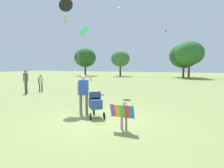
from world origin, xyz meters
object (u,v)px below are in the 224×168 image
(child_with_butterfly_kite, at_px, (124,113))
(kite_adult_black, at_px, (66,6))
(person_adult_flyer, at_px, (84,91))
(kite_green_novelty, at_px, (84,33))
(person_red_shirt, at_px, (26,80))
(stroller, at_px, (95,102))
(person_sitting_far, at_px, (41,81))

(child_with_butterfly_kite, xyz_separation_m, kite_adult_black, (-4.01, 2.65, 4.41))
(person_adult_flyer, height_order, kite_green_novelty, kite_green_novelty)
(kite_adult_black, distance_m, person_red_shirt, 7.37)
(kite_green_novelty, bearing_deg, person_red_shirt, -168.32)
(stroller, distance_m, person_sitting_far, 9.80)
(person_adult_flyer, height_order, person_red_shirt, person_adult_flyer)
(child_with_butterfly_kite, height_order, person_adult_flyer, person_adult_flyer)
(person_sitting_far, bearing_deg, kite_green_novelty, -7.08)
(person_red_shirt, bearing_deg, stroller, -27.64)
(person_sitting_far, bearing_deg, person_red_shirt, -91.95)
(child_with_butterfly_kite, relative_size, person_sitting_far, 0.69)
(person_sitting_far, bearing_deg, child_with_butterfly_kite, -35.31)
(child_with_butterfly_kite, relative_size, kite_adult_black, 0.18)
(person_adult_flyer, distance_m, person_sitting_far, 9.13)
(kite_green_novelty, relative_size, person_red_shirt, 2.75)
(person_adult_flyer, distance_m, kite_adult_black, 4.53)
(stroller, bearing_deg, kite_green_novelty, 125.08)
(kite_green_novelty, distance_m, person_red_shirt, 5.57)
(child_with_butterfly_kite, distance_m, person_sitting_far, 11.74)
(person_sitting_far, bearing_deg, kite_adult_black, -36.60)
(kite_adult_black, distance_m, person_sitting_far, 8.10)
(person_adult_flyer, height_order, person_sitting_far, person_adult_flyer)
(person_red_shirt, bearing_deg, person_adult_flyer, -28.45)
(person_adult_flyer, height_order, kite_adult_black, kite_adult_black)
(kite_adult_black, xyz_separation_m, kite_green_novelty, (-1.18, 3.59, -0.70))
(person_adult_flyer, relative_size, kite_green_novelty, 0.36)
(person_red_shirt, distance_m, person_sitting_far, 1.48)
(child_with_butterfly_kite, height_order, person_red_shirt, person_red_shirt)
(kite_green_novelty, xyz_separation_m, person_red_shirt, (-4.44, -0.92, -3.24))
(stroller, distance_m, person_red_shirt, 9.08)
(person_red_shirt, bearing_deg, person_sitting_far, 88.05)
(kite_green_novelty, height_order, person_red_shirt, kite_green_novelty)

